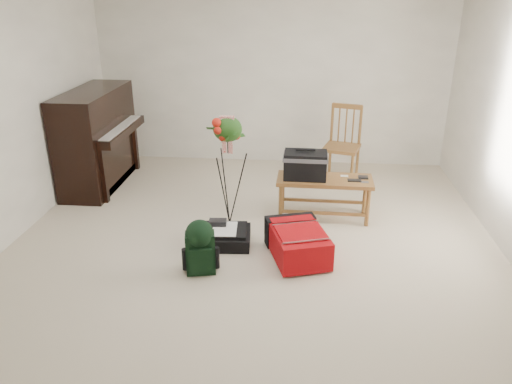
# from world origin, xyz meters

# --- Properties ---
(floor) EXTENTS (5.00, 5.50, 0.01)m
(floor) POSITION_xyz_m (0.00, 0.00, 0.00)
(floor) COLOR beige
(floor) RESTS_ON ground
(wall_back) EXTENTS (5.00, 0.04, 2.50)m
(wall_back) POSITION_xyz_m (0.00, 2.75, 1.25)
(wall_back) COLOR white
(wall_back) RESTS_ON floor
(piano) EXTENTS (0.71, 1.50, 1.25)m
(piano) POSITION_xyz_m (-2.19, 1.60, 0.60)
(piano) COLOR black
(piano) RESTS_ON floor
(bench) EXTENTS (1.07, 0.44, 0.82)m
(bench) POSITION_xyz_m (0.58, 0.82, 0.58)
(bench) COLOR olive
(bench) RESTS_ON floor
(dining_chair) EXTENTS (0.55, 0.55, 1.02)m
(dining_chair) POSITION_xyz_m (0.99, 2.00, 0.50)
(dining_chair) COLOR olive
(dining_chair) RESTS_ON floor
(red_suitcase) EXTENTS (0.68, 0.85, 0.31)m
(red_suitcase) POSITION_xyz_m (0.45, -0.07, 0.16)
(red_suitcase) COLOR red
(red_suitcase) RESTS_ON floor
(black_duffel) EXTENTS (0.59, 0.49, 0.23)m
(black_duffel) POSITION_xyz_m (-0.32, 0.08, 0.08)
(black_duffel) COLOR black
(black_duffel) RESTS_ON floor
(green_backpack) EXTENTS (0.29, 0.27, 0.53)m
(green_backpack) POSITION_xyz_m (-0.43, -0.48, 0.29)
(green_backpack) COLOR black
(green_backpack) RESTS_ON floor
(flower_stand) EXTENTS (0.41, 0.41, 1.26)m
(flower_stand) POSITION_xyz_m (-0.32, 0.57, 0.62)
(flower_stand) COLOR black
(flower_stand) RESTS_ON floor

